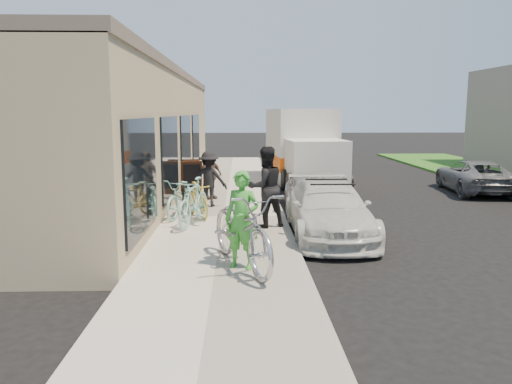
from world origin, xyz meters
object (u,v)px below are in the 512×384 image
object	(u,v)px
cruiser_bike_b	(183,197)
bystander_b	(210,175)
sedan_white	(328,210)
man_standing	(265,187)
far_car_gray	(475,176)
tandem_bike	(242,229)
woman_rider	(242,220)
sandwich_board	(191,177)
moving_truck	(303,151)
bike_rack	(185,198)
bystander_a	(209,179)
cruiser_bike_a	(194,202)
sedan_silver	(308,192)
cruiser_bike_c	(198,200)

from	to	relation	value
cruiser_bike_b	bystander_b	size ratio (longest dim) A/B	1.28
sedan_white	man_standing	bearing A→B (deg)	165.53
far_car_gray	bystander_b	xyz separation A→B (m)	(-9.25, -1.95, 0.32)
tandem_bike	woman_rider	distance (m)	0.17
sandwich_board	sedan_white	bearing A→B (deg)	-67.09
sandwich_board	tandem_bike	size ratio (longest dim) A/B	0.43
man_standing	moving_truck	bearing A→B (deg)	-126.70
woman_rider	bystander_b	bearing A→B (deg)	120.42
bike_rack	far_car_gray	size ratio (longest dim) A/B	0.20
bystander_a	bystander_b	xyz separation A→B (m)	(-0.05, 1.25, -0.05)
bike_rack	tandem_bike	world-z (taller)	tandem_bike
sedan_white	sandwich_board	bearing A→B (deg)	125.68
cruiser_bike_a	bystander_b	bearing A→B (deg)	102.95
sedan_white	moving_truck	size ratio (longest dim) A/B	0.70
woman_rider	cruiser_bike_b	bearing A→B (deg)	131.61
bike_rack	far_car_gray	world-z (taller)	far_car_gray
sedan_silver	woman_rider	distance (m)	6.43
bystander_b	cruiser_bike_c	bearing A→B (deg)	-132.77
woman_rider	sandwich_board	bearing A→B (deg)	124.29
moving_truck	tandem_bike	size ratio (longest dim) A/B	2.38
sandwich_board	tandem_bike	xyz separation A→B (m)	(1.65, -7.87, 0.11)
sedan_silver	woman_rider	xyz separation A→B (m)	(-1.95, -6.10, 0.50)
woman_rider	sedan_silver	bearing A→B (deg)	94.79
sedan_silver	moving_truck	xyz separation A→B (m)	(0.49, 5.21, 0.81)
man_standing	cruiser_bike_c	world-z (taller)	man_standing
bystander_a	moving_truck	bearing A→B (deg)	-111.25
cruiser_bike_a	cruiser_bike_b	bearing A→B (deg)	125.63
bystander_a	woman_rider	bearing A→B (deg)	108.88
sedan_white	bystander_a	distance (m)	4.17
moving_truck	far_car_gray	xyz separation A→B (m)	(5.83, -2.39, -0.73)
sedan_silver	cruiser_bike_b	xyz separation A→B (m)	(-3.47, -1.73, 0.15)
sedan_white	moving_truck	xyz separation A→B (m)	(0.47, 8.58, 0.69)
man_standing	bystander_a	size ratio (longest dim) A/B	1.20
cruiser_bike_a	cruiser_bike_c	distance (m)	0.96
bike_rack	cruiser_bike_c	size ratio (longest dim) A/B	0.55
tandem_bike	moving_truck	bearing A→B (deg)	56.74
cruiser_bike_b	sandwich_board	bearing A→B (deg)	107.91
cruiser_bike_b	cruiser_bike_c	world-z (taller)	cruiser_bike_b
moving_truck	woman_rider	xyz separation A→B (m)	(-2.45, -11.32, -0.31)
sedan_silver	moving_truck	bearing A→B (deg)	83.52
sedan_silver	sedan_white	bearing A→B (deg)	-90.69
tandem_bike	cruiser_bike_c	xyz separation A→B (m)	(-1.13, 4.25, -0.24)
cruiser_bike_a	cruiser_bike_c	size ratio (longest dim) A/B	1.27
tandem_bike	cruiser_bike_b	distance (m)	4.60
man_standing	cruiser_bike_b	size ratio (longest dim) A/B	1.00
woman_rider	bystander_b	distance (m)	7.04
woman_rider	cruiser_bike_c	bearing A→B (deg)	127.18
far_car_gray	cruiser_bike_a	xyz separation A→B (m)	(-9.41, -5.59, 0.14)
moving_truck	cruiser_bike_c	xyz separation A→B (m)	(-3.57, -7.03, -0.71)
bystander_a	man_standing	bearing A→B (deg)	129.28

